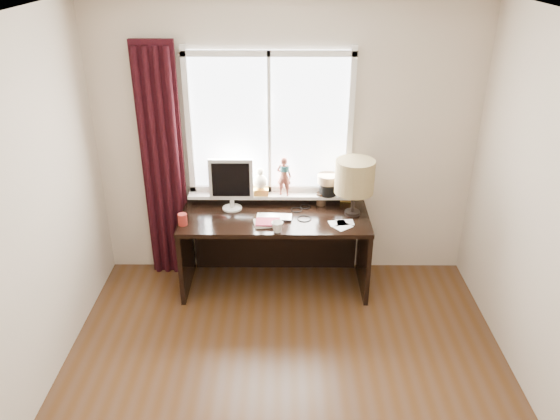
{
  "coord_description": "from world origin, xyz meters",
  "views": [
    {
      "loc": [
        -0.03,
        -2.75,
        2.99
      ],
      "look_at": [
        -0.05,
        1.25,
        1.0
      ],
      "focal_mm": 35.0,
      "sensor_mm": 36.0,
      "label": 1
    }
  ],
  "objects_px": {
    "mug": "(277,227)",
    "red_cup": "(183,219)",
    "laptop": "(275,217)",
    "monitor": "(231,181)",
    "table_lamp": "(355,177)",
    "desk": "(275,235)"
  },
  "relations": [
    {
      "from": "laptop",
      "to": "mug",
      "type": "xyz_separation_m",
      "value": [
        0.03,
        -0.25,
        0.04
      ]
    },
    {
      "from": "red_cup",
      "to": "desk",
      "type": "height_order",
      "value": "red_cup"
    },
    {
      "from": "laptop",
      "to": "table_lamp",
      "type": "distance_m",
      "value": 0.79
    },
    {
      "from": "red_cup",
      "to": "monitor",
      "type": "height_order",
      "value": "monitor"
    },
    {
      "from": "red_cup",
      "to": "table_lamp",
      "type": "distance_m",
      "value": 1.55
    },
    {
      "from": "laptop",
      "to": "red_cup",
      "type": "height_order",
      "value": "red_cup"
    },
    {
      "from": "laptop",
      "to": "monitor",
      "type": "distance_m",
      "value": 0.51
    },
    {
      "from": "mug",
      "to": "red_cup",
      "type": "height_order",
      "value": "red_cup"
    },
    {
      "from": "laptop",
      "to": "red_cup",
      "type": "relative_size",
      "value": 3.01
    },
    {
      "from": "desk",
      "to": "table_lamp",
      "type": "relative_size",
      "value": 3.27
    },
    {
      "from": "laptop",
      "to": "monitor",
      "type": "height_order",
      "value": "monitor"
    },
    {
      "from": "mug",
      "to": "red_cup",
      "type": "bearing_deg",
      "value": 171.59
    },
    {
      "from": "laptop",
      "to": "desk",
      "type": "distance_m",
      "value": 0.29
    },
    {
      "from": "mug",
      "to": "monitor",
      "type": "bearing_deg",
      "value": 133.8
    },
    {
      "from": "mug",
      "to": "red_cup",
      "type": "xyz_separation_m",
      "value": [
        -0.83,
        0.12,
        0.0
      ]
    },
    {
      "from": "laptop",
      "to": "mug",
      "type": "distance_m",
      "value": 0.25
    },
    {
      "from": "table_lamp",
      "to": "monitor",
      "type": "bearing_deg",
      "value": 174.8
    },
    {
      "from": "mug",
      "to": "monitor",
      "type": "distance_m",
      "value": 0.65
    },
    {
      "from": "monitor",
      "to": "table_lamp",
      "type": "xyz_separation_m",
      "value": [
        1.1,
        -0.1,
        0.09
      ]
    },
    {
      "from": "laptop",
      "to": "desk",
      "type": "relative_size",
      "value": 0.19
    },
    {
      "from": "mug",
      "to": "desk",
      "type": "bearing_deg",
      "value": 93.82
    },
    {
      "from": "mug",
      "to": "table_lamp",
      "type": "xyz_separation_m",
      "value": [
        0.68,
        0.34,
        0.31
      ]
    }
  ]
}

